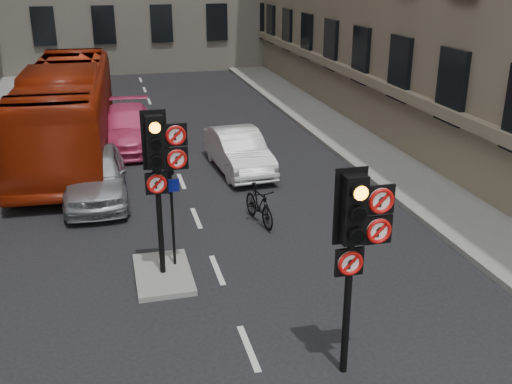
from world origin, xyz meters
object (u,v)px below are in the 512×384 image
car_silver (95,175)px  car_pink (128,127)px  bus_red (67,110)px  motorcycle (259,205)px  info_sign (172,210)px  car_white (239,151)px  motorcyclist (162,163)px  signal_near (357,231)px  signal_far (160,159)px

car_silver → car_pink: car_silver is taller
bus_red → motorcycle: bus_red is taller
motorcycle → info_sign: bearing=-150.3°
car_white → motorcyclist: bearing=-153.1°
signal_near → car_white: size_ratio=0.88×
bus_red → signal_far: bearing=-74.1°
signal_far → motorcyclist: signal_far is taller
signal_far → signal_near: bearing=-57.0°
signal_far → motorcyclist: size_ratio=1.84×
car_silver → car_pink: (1.18, 5.24, -0.02)m
car_silver → car_pink: 5.37m
car_silver → car_white: car_silver is taller
car_white → motorcycle: size_ratio=2.39×
signal_far → car_silver: (-1.45, 5.11, -1.96)m
car_silver → motorcyclist: motorcyclist is taller
signal_near → motorcyclist: bearing=103.3°
motorcycle → info_sign: 3.32m
bus_red → motorcyclist: bearing=-57.1°
signal_near → motorcyclist: signal_near is taller
car_white → motorcycle: (-0.43, -4.32, -0.16)m
car_silver → signal_far: bearing=-73.8°
signal_near → car_silver: 10.14m
motorcyclist → signal_far: bearing=89.5°
car_white → info_sign: 7.00m
motorcycle → motorcyclist: size_ratio=0.88×
signal_near → bus_red: (-4.90, 13.81, -0.98)m
car_pink → bus_red: bearing=-162.4°
signal_far → car_pink: 10.55m
car_pink → motorcyclist: bearing=-79.5°
car_silver → car_white: (4.56, 1.52, -0.07)m
car_white → car_pink: 5.03m
signal_far → bus_red: signal_far is taller
car_white → info_sign: size_ratio=2.01×
motorcycle → car_white: bearing=74.8°
bus_red → info_sign: bearing=-72.5°
car_silver → car_white: bearing=18.7°
motorcycle → motorcyclist: motorcyclist is taller
signal_far → car_pink: (-0.27, 10.35, -1.98)m
motorcyclist → bus_red: bearing=-55.1°
signal_near → signal_far: signal_far is taller
car_pink → signal_near: bearing=-76.1°
signal_near → info_sign: bearing=119.1°
car_pink → car_white: bearing=-45.2°
car_pink → motorcycle: size_ratio=2.90×
signal_far → car_silver: bearing=105.8°
car_white → motorcycle: 4.34m
car_pink → info_sign: (0.49, -10.06, 0.71)m
car_pink → info_sign: 10.10m
signal_far → car_white: size_ratio=0.88×
car_pink → motorcycle: bearing=-67.2°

